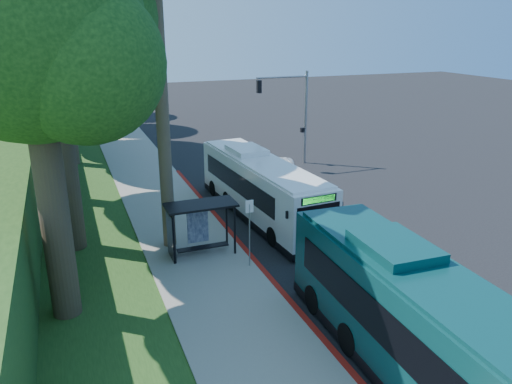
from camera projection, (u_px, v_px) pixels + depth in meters
name	position (u px, v px, depth m)	size (l,w,h in m)	color
ground	(307.00, 214.00, 28.32)	(140.00, 140.00, 0.00)	black
sidewalk	(181.00, 231.00, 25.78)	(4.50, 70.00, 0.12)	gray
red_curb	(250.00, 256.00, 23.04)	(0.25, 30.00, 0.13)	#9E1911
grass_verge	(62.00, 214.00, 28.23)	(8.00, 70.00, 0.06)	#234719
bus_shelter	(195.00, 219.00, 22.71)	(3.20, 1.51, 2.55)	black
stop_sign_pole	(250.00, 224.00, 21.38)	(0.35, 0.06, 3.17)	gray
traffic_signal_pole	(294.00, 107.00, 37.04)	(4.10, 0.30, 7.00)	gray
tree_2	(57.00, 20.00, 34.98)	(8.82, 8.40, 15.12)	#382B1E
tree_3	(28.00, 2.00, 40.87)	(10.08, 9.60, 17.28)	#382B1E
tree_4	(62.00, 30.00, 49.51)	(8.40, 8.00, 14.14)	#382B1E
tree_5	(70.00, 36.00, 57.16)	(7.35, 7.00, 12.86)	#382B1E
tree_6	(34.00, 42.00, 15.46)	(7.56, 7.20, 13.74)	#382B1E
white_bus	(260.00, 187.00, 27.49)	(3.25, 12.01, 3.54)	white
teal_bus	(431.00, 333.00, 14.14)	(3.23, 13.15, 3.89)	#0A393B
pickup	(280.00, 172.00, 33.43)	(2.64, 5.72, 1.59)	white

